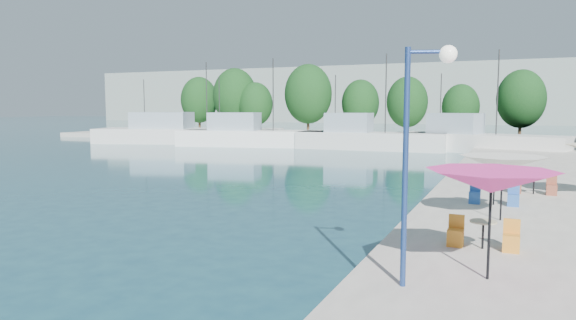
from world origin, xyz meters
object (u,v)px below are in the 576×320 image
at_px(trawler_01, 185,134).
at_px(umbrella_pink, 491,182).
at_px(umbrella_white, 503,163).
at_px(street_lamp, 422,122).
at_px(trawler_04, 474,141).
at_px(trawler_02, 254,137).
at_px(trawler_03, 366,139).

xyz_separation_m(trawler_01, umbrella_pink, (36.59, -40.75, 1.71)).
bearing_deg(umbrella_white, street_lamp, -100.77).
bearing_deg(street_lamp, trawler_01, 111.36).
bearing_deg(umbrella_white, trawler_04, 95.14).
bearing_deg(trawler_01, trawler_02, -23.03).
xyz_separation_m(trawler_02, umbrella_pink, (26.44, -39.62, 1.71)).
height_order(trawler_03, umbrella_pink, trawler_03).
relative_size(trawler_04, umbrella_pink, 5.84).
relative_size(trawler_04, street_lamp, 3.30).
distance_m(trawler_01, umbrella_white, 50.19).
bearing_deg(trawler_03, trawler_01, 177.91).
xyz_separation_m(trawler_01, umbrella_white, (36.70, -34.21, 1.46)).
relative_size(umbrella_pink, street_lamp, 0.56).
relative_size(trawler_03, street_lamp, 3.07).
bearing_deg(trawler_04, street_lamp, -71.19).
xyz_separation_m(trawler_02, trawler_04, (23.41, 1.84, 0.00)).
distance_m(umbrella_white, street_lamp, 7.92).
bearing_deg(trawler_03, umbrella_white, -69.21).
height_order(trawler_03, street_lamp, trawler_03).
bearing_deg(trawler_04, trawler_03, -157.74).
bearing_deg(street_lamp, umbrella_pink, 20.46).
bearing_deg(trawler_04, trawler_01, -162.25).
bearing_deg(trawler_03, umbrella_pink, -72.65).
xyz_separation_m(trawler_03, street_lamp, (12.25, -41.49, 3.02)).
xyz_separation_m(trawler_01, trawler_02, (10.15, -1.13, 0.00)).
xyz_separation_m(trawler_04, umbrella_pink, (3.02, -41.46, 1.71)).
distance_m(trawler_01, trawler_04, 33.57).
bearing_deg(trawler_03, trawler_02, -177.75).
bearing_deg(trawler_03, trawler_04, 4.49).
relative_size(trawler_02, trawler_03, 1.20).
bearing_deg(street_lamp, umbrella_white, 60.47).
height_order(trawler_04, umbrella_pink, trawler_04).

